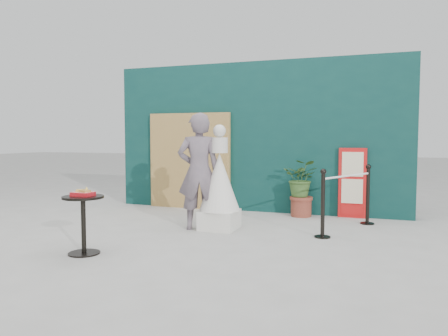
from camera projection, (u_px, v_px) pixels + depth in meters
ground at (194, 246)px, 6.00m from camera, size 60.00×60.00×0.00m
back_wall at (257, 137)px, 8.85m from camera, size 6.00×0.30×3.00m
bamboo_fence at (189, 161)px, 9.16m from camera, size 1.80×0.08×2.00m
woman at (199, 171)px, 7.05m from camera, size 0.80×0.67×1.89m
menu_board at (352, 183)px, 8.08m from camera, size 0.50×0.07×1.30m
statue at (219, 187)px, 7.07m from camera, size 0.66×0.66×1.70m
cafe_table at (83, 216)px, 5.57m from camera, size 0.52×0.52×0.75m
food_basket at (83, 193)px, 5.55m from camera, size 0.26×0.19×0.11m
planter at (301, 184)px, 8.22m from camera, size 0.63×0.55×1.08m
stanchion_barrier at (347, 200)px, 7.00m from camera, size 0.84×1.54×1.03m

